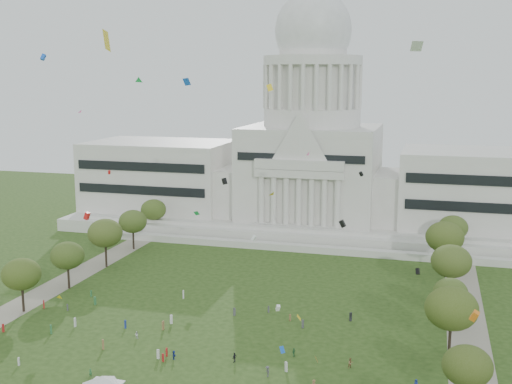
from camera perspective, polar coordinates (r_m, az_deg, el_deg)
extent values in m
plane|color=#274315|center=(116.73, -6.21, -15.55)|extent=(400.00, 400.00, 0.00)
cube|color=silver|center=(221.45, 4.90, -2.52)|extent=(160.00, 60.00, 4.00)
cube|color=silver|center=(190.29, 3.02, -4.93)|extent=(130.00, 3.00, 2.00)
cube|color=silver|center=(197.48, 3.54, -3.92)|extent=(140.00, 3.00, 5.00)
cube|color=beige|center=(234.39, -8.42, 1.35)|extent=(50.00, 34.00, 22.00)
cube|color=beige|center=(214.83, 19.47, 0.07)|extent=(50.00, 34.00, 22.00)
cube|color=beige|center=(223.13, -2.03, 0.23)|extent=(12.00, 26.00, 16.00)
cube|color=beige|center=(213.25, 11.93, -0.46)|extent=(12.00, 26.00, 16.00)
cube|color=beige|center=(217.52, 4.92, 1.54)|extent=(44.00, 38.00, 28.00)
cube|color=beige|center=(197.65, 3.84, 1.62)|extent=(28.00, 3.00, 2.40)
cube|color=black|center=(218.70, -10.26, 1.19)|extent=(46.00, 0.40, 11.00)
cube|color=black|center=(197.59, 19.81, -0.20)|extent=(46.00, 0.40, 11.00)
cylinder|color=beige|center=(215.48, 5.00, 6.65)|extent=(32.00, 32.00, 6.00)
cylinder|color=beige|center=(215.10, 5.04, 9.30)|extent=(28.00, 28.00, 14.00)
cylinder|color=silver|center=(215.14, 5.07, 11.57)|extent=(32.40, 32.40, 3.00)
cylinder|color=beige|center=(215.35, 5.10, 13.03)|extent=(22.00, 22.00, 8.00)
ellipsoid|color=silver|center=(215.59, 5.12, 14.09)|extent=(25.00, 25.00, 26.20)
cube|color=gray|center=(162.79, -18.19, -8.43)|extent=(8.00, 160.00, 0.04)
cube|color=gray|center=(137.23, 18.30, -11.96)|extent=(8.00, 160.00, 0.04)
ellipsoid|color=#374715|center=(104.95, 18.28, -14.47)|extent=(7.58, 7.58, 6.20)
cylinder|color=black|center=(150.50, -20.00, -8.98)|extent=(0.56, 0.56, 5.47)
ellipsoid|color=#3B5116|center=(148.76, -20.14, -6.87)|extent=(8.42, 8.42, 6.89)
cylinder|color=black|center=(124.26, 16.82, -12.72)|extent=(0.56, 0.56, 6.20)
ellipsoid|color=#394D15|center=(121.90, 16.98, -9.87)|extent=(9.55, 9.55, 7.82)
cylinder|color=black|center=(163.04, -16.32, -7.33)|extent=(0.56, 0.56, 5.27)
ellipsoid|color=#334C18|center=(161.49, -16.42, -5.44)|extent=(8.12, 8.12, 6.65)
cylinder|color=black|center=(140.45, 16.79, -10.37)|extent=(0.56, 0.56, 4.56)
ellipsoid|color=#394F1B|center=(138.87, 16.89, -8.51)|extent=(7.01, 7.01, 5.74)
cylinder|color=black|center=(178.17, -13.18, -5.57)|extent=(0.56, 0.56, 6.03)
ellipsoid|color=#41521D|center=(176.58, -13.27, -3.57)|extent=(9.29, 9.29, 7.60)
cylinder|color=black|center=(154.94, 16.85, -8.15)|extent=(0.56, 0.56, 5.97)
ellipsoid|color=#3D4D1C|center=(153.11, 16.97, -5.90)|extent=(9.19, 9.19, 7.52)
cylinder|color=black|center=(194.63, -10.84, -4.23)|extent=(0.56, 0.56, 5.41)
ellipsoid|color=#384F1B|center=(193.30, -10.90, -2.59)|extent=(8.33, 8.33, 6.81)
cylinder|color=black|center=(174.13, 16.33, -6.02)|extent=(0.56, 0.56, 6.37)
ellipsoid|color=#3A4B18|center=(172.41, 16.44, -3.87)|extent=(9.82, 9.82, 8.03)
cylinder|color=black|center=(211.19, -9.06, -3.05)|extent=(0.56, 0.56, 5.32)
ellipsoid|color=#355018|center=(209.98, -9.10, -1.56)|extent=(8.19, 8.19, 6.70)
cylinder|color=black|center=(191.62, 17.02, -4.73)|extent=(0.56, 0.56, 5.47)
ellipsoid|color=#384E1C|center=(190.26, 17.11, -3.04)|extent=(8.42, 8.42, 6.89)
cylinder|color=#4C4C4C|center=(112.37, -13.97, -16.24)|extent=(0.12, 0.12, 2.21)
pyramid|color=white|center=(108.38, -13.50, -15.98)|extent=(7.58, 7.58, 1.77)
imported|color=navy|center=(113.15, 14.04, -16.22)|extent=(0.95, 0.89, 1.63)
imported|color=olive|center=(117.90, 8.40, -14.81)|extent=(1.07, 1.04, 1.90)
imported|color=#4C4C51|center=(113.82, 1.03, -15.66)|extent=(1.20, 1.37, 1.90)
imported|color=#26262B|center=(118.93, -1.92, -14.49)|extent=(0.93, 1.22, 1.85)
imported|color=navy|center=(121.00, -7.32, -14.17)|extent=(1.43, 1.59, 1.66)
imported|color=#33723F|center=(117.25, -14.50, -15.29)|extent=(0.61, 0.49, 1.52)
imported|color=silver|center=(130.86, -10.56, -12.37)|extent=(0.73, 0.47, 1.48)
imported|color=olive|center=(110.44, 5.17, -16.65)|extent=(0.94, 1.14, 1.57)
imported|color=#33723F|center=(121.39, 3.38, -14.03)|extent=(0.85, 1.07, 1.61)
cube|color=#B21E1E|center=(141.17, -21.56, -11.18)|extent=(0.52, 0.47, 1.68)
cube|color=#B21E1E|center=(120.37, -8.27, -14.37)|extent=(0.47, 0.42, 1.50)
cube|color=#26262B|center=(138.52, 8.41, -10.92)|extent=(0.58, 0.56, 1.88)
cube|color=silver|center=(139.23, -15.79, -11.09)|extent=(0.38, 0.55, 1.92)
cube|color=#33723F|center=(150.66, -14.12, -9.36)|extent=(0.39, 0.55, 1.91)
cube|color=silver|center=(125.09, -20.34, -13.94)|extent=(0.33, 0.45, 1.52)
cube|color=silver|center=(151.11, -6.47, -9.04)|extent=(0.46, 0.59, 1.94)
cube|color=#B21E1E|center=(151.74, -18.34, -9.45)|extent=(0.52, 0.57, 1.82)
cube|color=#B21E1E|center=(122.37, -7.95, -13.91)|extent=(0.30, 0.44, 1.59)
cube|color=olive|center=(137.49, 3.05, -11.08)|extent=(0.44, 0.44, 1.45)
cube|color=#4C4C51|center=(133.91, 4.18, -11.62)|extent=(0.42, 0.53, 1.76)
cube|color=silver|center=(115.62, 2.69, -15.26)|extent=(0.55, 0.54, 1.81)
cube|color=silver|center=(136.86, -7.55, -11.15)|extent=(0.60, 0.56, 1.93)
cube|color=olive|center=(127.30, -13.44, -13.04)|extent=(0.56, 0.60, 1.92)
cube|color=silver|center=(121.53, -8.69, -14.06)|extent=(0.49, 0.32, 1.78)
cube|color=navy|center=(136.14, -11.54, -11.44)|extent=(0.33, 0.48, 1.72)
cube|color=#4C4C51|center=(140.11, -1.94, -10.59)|extent=(0.54, 0.52, 1.74)
cube|color=#4C4C51|center=(141.86, 1.12, -10.38)|extent=(0.43, 0.45, 1.47)
cube|color=olive|center=(134.01, -8.25, -11.66)|extent=(0.35, 0.52, 1.87)
cube|color=#33723F|center=(137.03, -17.76, -11.55)|extent=(0.57, 0.58, 1.89)
cube|color=#4C4C51|center=(148.74, -16.41, -9.82)|extent=(0.46, 0.44, 1.48)
cube|color=#33723F|center=(156.29, -14.45, -8.73)|extent=(0.27, 0.42, 1.51)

